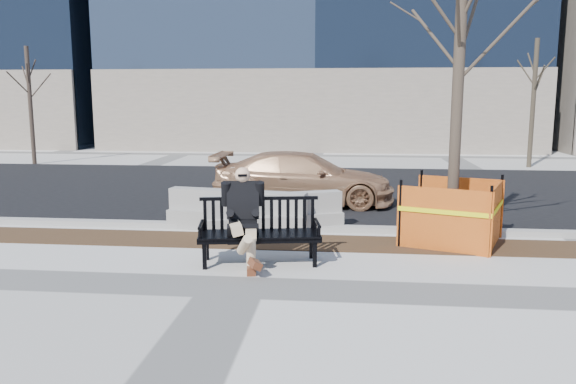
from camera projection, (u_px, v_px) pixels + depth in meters
The scene contains 12 objects.
ground at pixel (233, 287), 8.17m from camera, with size 120.00×120.00×0.00m, color beige.
mulch_strip at pixel (260, 241), 10.72m from camera, with size 40.00×1.20×0.02m, color #47301C.
asphalt_street at pixel (292, 189), 16.80m from camera, with size 60.00×10.40×0.01m, color black.
curb at pixel (267, 227), 11.64m from camera, with size 60.00×0.25×0.12m, color #9E9B93.
bench at pixel (260, 263), 9.32m from camera, with size 2.00×0.72×1.07m, color black, non-canonical shape.
seated_man at pixel (244, 263), 9.36m from camera, with size 0.68×1.13×1.58m, color black, non-canonical shape.
tree_fence at pixel (450, 242), 10.69m from camera, with size 2.45×2.45×6.13m, color orange, non-canonical shape.
sedan at pixel (303, 204), 14.49m from camera, with size 1.84×4.52×1.31m, color #AB7C56.
jersey_barrier_left at pixel (237, 230), 11.66m from camera, with size 2.88×0.58×0.83m, color gray, non-canonical shape.
jersey_barrier_right at pixel (274, 232), 11.45m from camera, with size 2.77×0.55×0.80m, color #98958E, non-canonical shape.
far_tree_left at pixel (35, 164), 23.08m from camera, with size 1.85×1.85×5.00m, color #403329, non-canonical shape.
far_tree_right at pixel (529, 167), 22.05m from camera, with size 1.93×1.93×5.22m, color #453B2C, non-canonical shape.
Camera 1 is at (1.59, -7.71, 2.68)m, focal length 35.72 mm.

